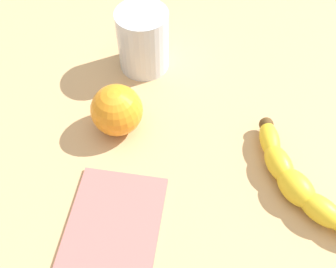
# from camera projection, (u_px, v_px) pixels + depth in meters

# --- Properties ---
(wooden_tabletop) EXTENTS (1.20, 1.20, 0.03)m
(wooden_tabletop) POSITION_uv_depth(u_px,v_px,m) (225.00, 146.00, 0.59)
(wooden_tabletop) COLOR tan
(wooden_tabletop) RESTS_ON ground
(banana) EXTENTS (0.17, 0.18, 0.04)m
(banana) POSITION_uv_depth(u_px,v_px,m) (299.00, 184.00, 0.51)
(banana) COLOR yellow
(banana) RESTS_ON wooden_tabletop
(smoothie_glass) EXTENTS (0.09, 0.09, 0.11)m
(smoothie_glass) POSITION_uv_depth(u_px,v_px,m) (141.00, 41.00, 0.63)
(smoothie_glass) COLOR silver
(smoothie_glass) RESTS_ON wooden_tabletop
(orange_fruit) EXTENTS (0.08, 0.08, 0.08)m
(orange_fruit) POSITION_uv_depth(u_px,v_px,m) (115.00, 110.00, 0.56)
(orange_fruit) COLOR orange
(orange_fruit) RESTS_ON wooden_tabletop
(folded_napkin) EXTENTS (0.16, 0.14, 0.01)m
(folded_napkin) POSITION_uv_depth(u_px,v_px,m) (112.00, 221.00, 0.50)
(folded_napkin) COLOR #BC6660
(folded_napkin) RESTS_ON wooden_tabletop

